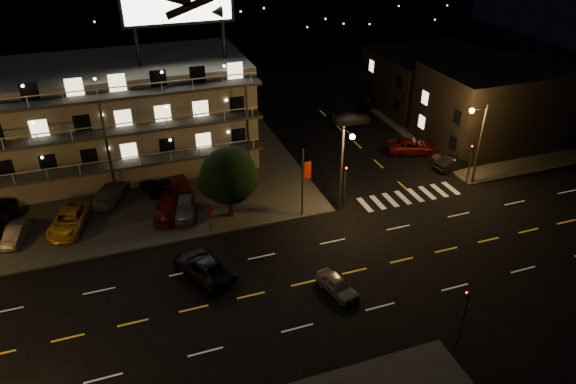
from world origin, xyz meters
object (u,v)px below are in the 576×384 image
object	(u,v)px
lot_car_7	(110,192)
road_car_west	(203,266)
road_car_east	(337,285)
tree	(228,178)
lot_car_4	(185,207)
lot_car_2	(69,220)
side_car_0	(454,163)

from	to	relation	value
lot_car_7	road_car_west	distance (m)	14.41
road_car_east	tree	bearing A→B (deg)	96.64
tree	lot_car_4	world-z (taller)	tree
lot_car_4	road_car_west	xyz separation A→B (m)	(-0.10, -8.42, -0.15)
lot_car_2	side_car_0	distance (m)	36.58
side_car_0	road_car_west	world-z (taller)	road_car_west
lot_car_4	side_car_0	world-z (taller)	lot_car_4
tree	road_car_east	size ratio (longest dim) A/B	1.73
lot_car_2	lot_car_4	world-z (taller)	lot_car_4
tree	road_car_west	bearing A→B (deg)	-118.19
side_car_0	road_car_east	xyz separation A→B (m)	(-18.77, -13.19, -0.08)
lot_car_4	lot_car_7	size ratio (longest dim) A/B	0.87
side_car_0	lot_car_2	bearing A→B (deg)	79.63
side_car_0	lot_car_4	bearing A→B (deg)	81.18
lot_car_2	road_car_west	world-z (taller)	lot_car_2
lot_car_2	road_car_west	size ratio (longest dim) A/B	0.99
tree	lot_car_7	xyz separation A→B (m)	(-9.62, 6.21, -2.98)
lot_car_2	lot_car_4	distance (m)	9.49
side_car_0	road_car_west	size ratio (longest dim) A/B	0.77
road_car_east	lot_car_4	bearing A→B (deg)	106.90
lot_car_4	road_car_east	xyz separation A→B (m)	(8.36, -13.41, -0.30)
lot_car_4	road_car_east	size ratio (longest dim) A/B	1.24
road_car_west	side_car_0	bearing A→B (deg)	172.85
tree	lot_car_7	world-z (taller)	tree
side_car_0	road_car_east	distance (m)	22.94
lot_car_4	road_car_west	bearing A→B (deg)	-77.99
lot_car_2	lot_car_4	bearing A→B (deg)	9.34
lot_car_2	lot_car_7	world-z (taller)	lot_car_2
road_car_east	road_car_west	distance (m)	9.82
tree	lot_car_4	bearing A→B (deg)	157.76
road_car_west	lot_car_7	bearing A→B (deg)	-89.76
lot_car_7	tree	bearing A→B (deg)	171.46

